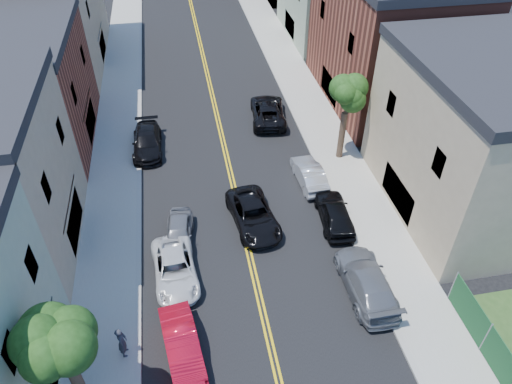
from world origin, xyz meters
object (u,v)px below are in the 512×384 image
grey_car_left (179,233)px  black_car_right (335,213)px  red_sedan (182,344)px  black_car_left (147,142)px  pedestrian_left (122,342)px  dark_car_right_far (268,111)px  silver_car_right (309,174)px  grey_car_right (366,281)px  white_pickup (175,269)px  black_suv_lane (253,215)px

grey_car_left → black_car_right: (9.30, -0.10, 0.09)m
black_car_right → red_sedan: bearing=41.3°
black_car_left → grey_car_left: bearing=-79.0°
pedestrian_left → grey_car_left: bearing=-22.2°
black_car_right → dark_car_right_far: bearing=-78.6°
black_car_right → silver_car_right: bearing=-79.0°
grey_car_left → grey_car_right: 10.76m
white_pickup → pedestrian_left: (-2.54, -4.23, 0.38)m
silver_car_right → black_suv_lane: black_suv_lane is taller
white_pickup → grey_car_left: bearing=78.7°
white_pickup → grey_car_left: white_pickup is taller
red_sedan → black_car_left: bearing=86.9°
grey_car_left → pedestrian_left: size_ratio=2.16×
grey_car_left → dark_car_right_far: 14.57m
silver_car_right → black_suv_lane: (-4.35, -3.27, 0.02)m
red_sedan → grey_car_left: bearing=80.0°
white_pickup → dark_car_right_far: (8.10, 15.04, 0.10)m
grey_car_left → dark_car_right_far: (7.74, 12.34, 0.11)m
grey_car_right → black_suv_lane: 7.74m
black_car_right → silver_car_right: black_car_right is taller
red_sedan → pedestrian_left: (-2.63, 0.38, 0.34)m
red_sedan → black_car_left: size_ratio=0.86×
grey_car_left → dark_car_right_far: dark_car_right_far is taller
red_sedan → white_pickup: 4.61m
black_car_right → pedestrian_left: (-12.20, -6.83, 0.30)m
grey_car_right → black_car_right: grey_car_right is taller
red_sedan → silver_car_right: red_sedan is taller
grey_car_right → dark_car_right_far: grey_car_right is taller
grey_car_left → silver_car_right: bearing=31.3°
grey_car_right → grey_car_left: bearing=-30.0°
red_sedan → black_suv_lane: black_suv_lane is taller
silver_car_right → black_suv_lane: size_ratio=0.82×
red_sedan → black_car_right: size_ratio=0.97×
white_pickup → black_car_left: black_car_left is taller
pedestrian_left → black_car_right: bearing=-60.3°
silver_car_right → black_car_left: bearing=-31.3°
dark_car_right_far → red_sedan: bearing=74.6°
silver_car_right → pedestrian_left: size_ratio=2.36×
white_pickup → silver_car_right: bearing=32.0°
grey_car_left → black_car_right: black_car_right is taller
silver_car_right → pedestrian_left: 15.98m
white_pickup → black_suv_lane: size_ratio=0.93×
black_car_left → silver_car_right: (10.52, -5.78, -0.03)m
black_car_left → black_suv_lane: size_ratio=0.97×
black_car_left → black_suv_lane: 10.96m
white_pickup → grey_car_right: size_ratio=0.89×
dark_car_right_far → pedestrian_left: bearing=67.9°
dark_car_right_far → pedestrian_left: size_ratio=3.08×
grey_car_left → pedestrian_left: 7.52m
grey_car_right → pedestrian_left: 12.30m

